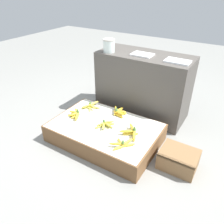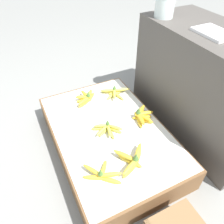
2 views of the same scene
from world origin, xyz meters
name	(u,v)px [view 1 (image 1 of 2)]	position (x,y,z in m)	size (l,w,h in m)	color
ground_plane	(105,140)	(0.00, 0.00, 0.00)	(10.00, 10.00, 0.00)	gray
display_platform	(105,133)	(0.00, 0.00, 0.10)	(1.14, 0.75, 0.20)	brown
back_vendor_table	(143,85)	(0.09, 0.74, 0.40)	(1.12, 0.51, 0.79)	#4C4742
wooden_crate	(178,159)	(0.81, 0.02, 0.09)	(0.34, 0.27, 0.18)	olive
banana_bunch_front_midright	(122,144)	(0.33, -0.20, 0.23)	(0.21, 0.22, 0.09)	gold
banana_bunch_middle_left	(76,114)	(-0.38, -0.03, 0.23)	(0.18, 0.20, 0.10)	gold
banana_bunch_middle_midleft	(105,125)	(0.02, -0.02, 0.23)	(0.16, 0.20, 0.08)	gold
banana_bunch_middle_midright	(132,132)	(0.33, 0.00, 0.24)	(0.20, 0.23, 0.11)	gold
banana_bunch_back_left	(91,106)	(-0.35, 0.22, 0.23)	(0.21, 0.24, 0.09)	#DBCC4C
banana_bunch_back_midleft	(118,112)	(0.01, 0.26, 0.23)	(0.20, 0.17, 0.11)	gold
glass_jar	(109,46)	(-0.32, 0.59, 0.87)	(0.14, 0.14, 0.15)	silver
foam_tray_white	(142,55)	(0.07, 0.68, 0.80)	(0.24, 0.17, 0.02)	white
foam_tray_dark	(178,61)	(0.49, 0.66, 0.80)	(0.26, 0.17, 0.02)	white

